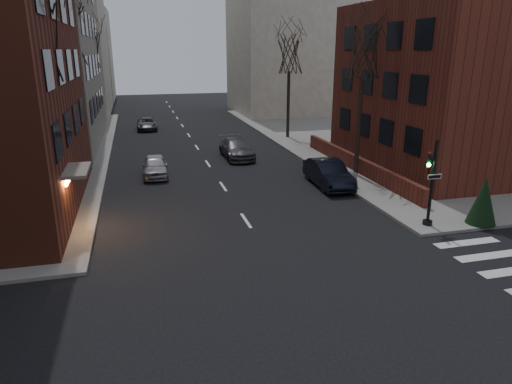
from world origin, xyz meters
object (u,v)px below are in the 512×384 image
at_px(tree_left_b, 68,35).
at_px(parked_sedan, 328,173).
at_px(tree_left_c, 88,49).
at_px(tree_left_a, 33,37).
at_px(car_lane_far, 147,124).
at_px(car_lane_silver, 155,166).
at_px(car_lane_gray, 237,149).
at_px(traffic_signal, 430,189).
at_px(tree_right_a, 364,48).
at_px(tree_right_b, 289,54).
at_px(streetlamp_far, 100,88).
at_px(streetlamp_near, 79,113).
at_px(sandwich_board, 352,179).
at_px(evergreen_shrub, 483,201).

relative_size(tree_left_b, parked_sedan, 2.23).
bearing_deg(tree_left_c, tree_left_a, -90.00).
xyz_separation_m(parked_sedan, car_lane_far, (-9.98, 23.81, -0.19)).
relative_size(tree_left_a, car_lane_silver, 2.58).
distance_m(tree_left_a, car_lane_gray, 17.72).
distance_m(traffic_signal, car_lane_far, 33.44).
distance_m(traffic_signal, tree_right_a, 10.92).
bearing_deg(tree_left_b, tree_right_b, 18.82).
bearing_deg(car_lane_gray, tree_left_b, 175.51).
xyz_separation_m(traffic_signal, tree_right_a, (0.86, 9.01, 6.12)).
height_order(tree_left_c, streetlamp_far, tree_left_c).
relative_size(tree_left_a, car_lane_far, 2.34).
height_order(traffic_signal, car_lane_silver, traffic_signal).
relative_size(tree_right_b, streetlamp_near, 1.46).
relative_size(tree_left_a, streetlamp_far, 1.63).
height_order(tree_right_a, sandwich_board, tree_right_a).
bearing_deg(parked_sedan, traffic_signal, -74.93).
bearing_deg(car_lane_gray, tree_left_c, 126.48).
xyz_separation_m(tree_left_c, parked_sedan, (15.00, -23.52, -7.23)).
height_order(tree_left_a, tree_right_a, tree_left_a).
bearing_deg(tree_left_b, parked_sedan, -32.40).
distance_m(car_lane_silver, car_lane_gray, 7.34).
relative_size(traffic_signal, sandwich_board, 4.35).
bearing_deg(evergreen_shrub, tree_left_a, 164.09).
bearing_deg(sandwich_board, tree_left_c, 119.98).
bearing_deg(car_lane_silver, sandwich_board, -26.85).
height_order(streetlamp_near, car_lane_gray, streetlamp_near).
xyz_separation_m(streetlamp_far, car_lane_silver, (4.35, -20.48, -3.56)).
relative_size(streetlamp_far, car_lane_gray, 1.26).
relative_size(tree_left_c, car_lane_gray, 1.94).
bearing_deg(tree_right_a, parked_sedan, -149.72).
distance_m(tree_right_a, tree_right_b, 14.01).
bearing_deg(traffic_signal, streetlamp_far, 116.06).
height_order(tree_right_a, parked_sedan, tree_right_a).
distance_m(tree_right_a, evergreen_shrub, 11.78).
bearing_deg(streetlamp_far, car_lane_silver, -78.02).
bearing_deg(car_lane_silver, streetlamp_far, 103.59).
height_order(streetlamp_near, evergreen_shrub, streetlamp_near).
relative_size(tree_left_c, car_lane_far, 2.22).
distance_m(tree_left_b, tree_right_a, 19.35).
bearing_deg(streetlamp_far, tree_left_c, -106.70).
bearing_deg(car_lane_far, tree_left_a, -99.19).
distance_m(tree_left_a, tree_left_c, 26.00).
bearing_deg(parked_sedan, sandwich_board, -40.38).
bearing_deg(tree_right_a, traffic_signal, -95.47).
relative_size(tree_right_a, car_lane_gray, 1.94).
distance_m(tree_right_b, streetlamp_far, 20.01).
distance_m(tree_left_b, streetlamp_far, 16.68).
xyz_separation_m(car_lane_silver, car_lane_far, (0.08, 18.77, -0.07)).
distance_m(tree_left_c, streetlamp_far, 4.33).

